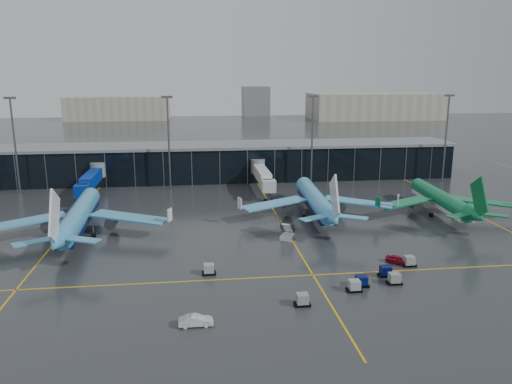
{
  "coord_description": "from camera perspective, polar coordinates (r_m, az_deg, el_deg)",
  "views": [
    {
      "loc": [
        -8.21,
        -87.39,
        31.12
      ],
      "look_at": [
        5.0,
        18.0,
        6.0
      ],
      "focal_mm": 35.0,
      "sensor_mm": 36.0,
      "label": 1
    }
  ],
  "objects": [
    {
      "name": "taxi_lines",
      "position": [
        104.42,
        3.24,
        -4.05
      ],
      "size": [
        220.0,
        120.0,
        0.02
      ],
      "color": "gold",
      "rests_on": "ground"
    },
    {
      "name": "airliner_arkefly",
      "position": [
        103.69,
        -19.72,
        -1.23
      ],
      "size": [
        38.77,
        43.72,
        13.0
      ],
      "primitive_type": null,
      "rotation": [
        0.0,
        0.0,
        0.04
      ],
      "color": "#398DBC",
      "rests_on": "ground"
    },
    {
      "name": "flood_masts",
      "position": [
        139.11,
        -1.65,
        6.15
      ],
      "size": [
        203.0,
        0.5,
        25.5
      ],
      "color": "#595B60",
      "rests_on": "ground"
    },
    {
      "name": "service_van_white",
      "position": [
        65.65,
        -6.9,
        -14.38
      ],
      "size": [
        4.42,
        1.62,
        1.45
      ],
      "primitive_type": "imported",
      "rotation": [
        0.0,
        0.0,
        1.59
      ],
      "color": "silver",
      "rests_on": "ground"
    },
    {
      "name": "airliner_aer_lingus",
      "position": [
        120.01,
        20.4,
        0.28
      ],
      "size": [
        35.71,
        39.99,
        11.61
      ],
      "primitive_type": null,
      "rotation": [
        0.0,
        0.0,
        -0.07
      ],
      "color": "#0D7440",
      "rests_on": "ground"
    },
    {
      "name": "airliner_klm_near",
      "position": [
        111.61,
        6.79,
        0.34
      ],
      "size": [
        37.76,
        42.47,
        12.51
      ],
      "primitive_type": null,
      "rotation": [
        0.0,
        0.0,
        -0.05
      ],
      "color": "#44A4E0",
      "rests_on": "ground"
    },
    {
      "name": "distant_hangars",
      "position": [
        362.86,
        2.12,
        9.77
      ],
      "size": [
        260.0,
        71.0,
        22.0
      ],
      "color": "#B2AD99",
      "rests_on": "ground"
    },
    {
      "name": "mobile_airstair",
      "position": [
        97.08,
        3.6,
        -4.94
      ],
      "size": [
        3.32,
        3.82,
        3.45
      ],
      "rotation": [
        0.0,
        0.0,
        -0.43
      ],
      "color": "white",
      "rests_on": "ground"
    },
    {
      "name": "baggage_carts",
      "position": [
        78.56,
        10.22,
        -9.65
      ],
      "size": [
        35.41,
        14.18,
        1.7
      ],
      "color": "black",
      "rests_on": "ground"
    },
    {
      "name": "jet_bridges",
      "position": [
        135.73,
        -18.38,
        1.33
      ],
      "size": [
        94.0,
        27.5,
        7.2
      ],
      "color": "#595B60",
      "rests_on": "ground"
    },
    {
      "name": "terminal_pier",
      "position": [
        151.81,
        -3.95,
        3.53
      ],
      "size": [
        142.0,
        17.0,
        10.7
      ],
      "color": "black",
      "rests_on": "ground"
    },
    {
      "name": "service_van_red",
      "position": [
        88.18,
        15.82,
        -7.43
      ],
      "size": [
        3.83,
        3.81,
        1.31
      ],
      "primitive_type": "imported",
      "rotation": [
        0.0,
        0.0,
        0.79
      ],
      "color": "maroon",
      "rests_on": "ground"
    },
    {
      "name": "ground",
      "position": [
        93.13,
        -1.69,
        -6.22
      ],
      "size": [
        600.0,
        600.0,
        0.0
      ],
      "primitive_type": "plane",
      "color": "#282B2D",
      "rests_on": "ground"
    }
  ]
}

